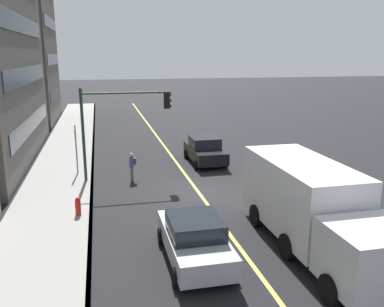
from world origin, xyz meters
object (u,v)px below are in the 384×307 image
Objects in this scene: fire_hydrant at (78,208)px; car_black at (205,150)px; street_sign_post at (76,146)px; traffic_light_mast at (120,116)px; truck_white at (312,206)px; pedestrian_with_backpack at (132,164)px; car_silver at (194,239)px.

car_black is at bearing -44.61° from fire_hydrant.
traffic_light_mast is at bearing -121.29° from street_sign_post.
truck_white is 11.82m from traffic_light_mast.
fire_hydrant is (-7.77, 7.67, -0.37)m from car_black.
car_black is 4.73× the size of fire_hydrant.
truck_white reaches higher than pedestrian_with_backpack.
street_sign_post is 3.18× the size of fire_hydrant.
street_sign_post is (1.52, 2.49, -1.86)m from traffic_light_mast.
car_black is 0.54× the size of truck_white.
pedestrian_with_backpack is at bearing 119.73° from car_black.
car_black reaches higher than car_silver.
car_black is 2.78× the size of pedestrian_with_backpack.
fire_hydrant is at bearing 40.51° from car_silver.
pedestrian_with_backpack is at bearing 7.65° from car_silver.
traffic_light_mast reaches higher than fire_hydrant.
street_sign_post is 6.73m from fire_hydrant.
truck_white reaches higher than car_black.
traffic_light_mast is (9.81, 1.85, 2.82)m from car_silver.
car_black is 1.49× the size of street_sign_post.
truck_white reaches higher than street_sign_post.
pedestrian_with_backpack reaches higher than car_silver.
traffic_light_mast reaches higher than car_silver.
pedestrian_with_backpack is 2.75m from traffic_light_mast.
truck_white is 8.70× the size of fire_hydrant.
fire_hydrant is (-5.09, 2.19, -3.15)m from traffic_light_mast.
street_sign_post is at bearing 98.37° from car_black.
traffic_light_mast is (9.89, 6.16, 1.99)m from truck_white.
pedestrian_with_backpack is at bearing -102.85° from traffic_light_mast.
car_silver is at bearing -139.49° from fire_hydrant.
traffic_light_mast is 1.73× the size of street_sign_post.
car_silver is 6.23m from fire_hydrant.
fire_hydrant is (-4.96, 2.74, -0.46)m from pedestrian_with_backpack.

